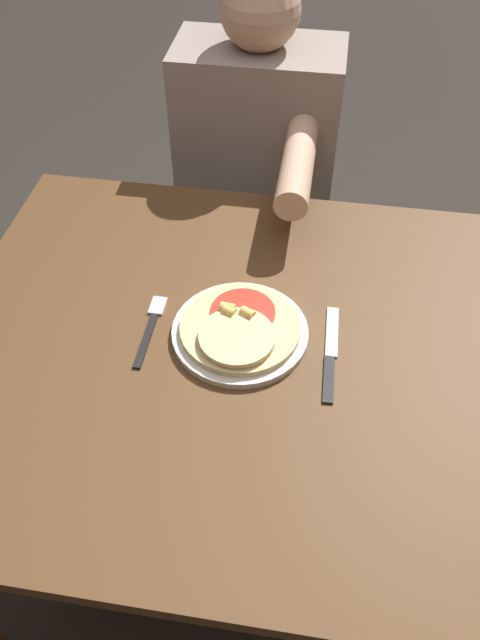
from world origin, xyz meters
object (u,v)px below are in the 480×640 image
(fork, at_px, (151,326))
(dining_table, at_px, (262,386))
(knife, at_px, (330,354))
(person_diner, at_px, (257,164))
(plate, at_px, (240,332))
(pizza, at_px, (239,328))

(fork, bearing_deg, dining_table, -6.29)
(knife, bearing_deg, person_diner, 107.89)
(plate, height_order, person_diner, person_diner)
(pizza, relative_size, knife, 0.98)
(dining_table, relative_size, plate, 4.75)
(pizza, xyz_separation_m, person_diner, (-0.06, 0.67, -0.10))
(fork, bearing_deg, knife, -3.05)
(pizza, height_order, fork, pizza)
(dining_table, relative_size, person_diner, 1.01)
(pizza, distance_m, fork, 0.17)
(dining_table, xyz_separation_m, plate, (-0.05, 0.03, 0.11))
(person_diner, bearing_deg, knife, -72.11)
(dining_table, distance_m, fork, 0.24)
(dining_table, distance_m, pizza, 0.14)
(knife, xyz_separation_m, person_diner, (-0.22, 0.69, -0.08))
(plate, distance_m, person_diner, 0.67)
(fork, relative_size, person_diner, 0.15)
(plate, bearing_deg, dining_table, -30.87)
(fork, distance_m, knife, 0.33)
(pizza, bearing_deg, dining_table, -25.78)
(plate, height_order, fork, plate)
(pizza, bearing_deg, plate, 84.75)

